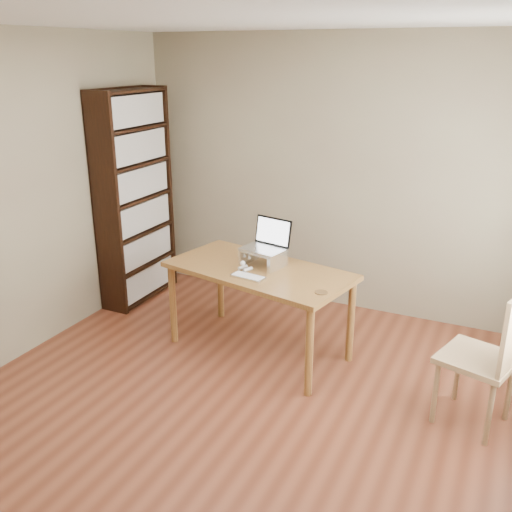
# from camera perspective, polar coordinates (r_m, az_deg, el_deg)

# --- Properties ---
(room) EXTENTS (4.04, 4.54, 2.64)m
(room) POSITION_cam_1_polar(r_m,az_deg,el_deg) (3.49, -2.90, 1.20)
(room) COLOR #5C2918
(room) RESTS_ON ground
(bookshelf) EXTENTS (0.30, 0.90, 2.10)m
(bookshelf) POSITION_cam_1_polar(r_m,az_deg,el_deg) (5.79, -12.02, 5.71)
(bookshelf) COLOR black
(bookshelf) RESTS_ON ground
(desk) EXTENTS (1.63, 1.04, 0.75)m
(desk) POSITION_cam_1_polar(r_m,az_deg,el_deg) (4.67, 0.30, -2.28)
(desk) COLOR brown
(desk) RESTS_ON ground
(laptop_stand) EXTENTS (0.32, 0.25, 0.13)m
(laptop_stand) POSITION_cam_1_polar(r_m,az_deg,el_deg) (4.67, 0.72, 0.01)
(laptop_stand) COLOR silver
(laptop_stand) RESTS_ON desk
(laptop) EXTENTS (0.38, 0.35, 0.24)m
(laptop) POSITION_cam_1_polar(r_m,az_deg,el_deg) (4.69, 1.04, 1.50)
(laptop) COLOR silver
(laptop) RESTS_ON laptop_stand
(keyboard) EXTENTS (0.28, 0.15, 0.02)m
(keyboard) POSITION_cam_1_polar(r_m,az_deg,el_deg) (4.44, -0.80, -2.08)
(keyboard) COLOR silver
(keyboard) RESTS_ON desk
(coaster) EXTENTS (0.10, 0.10, 0.01)m
(coaster) POSITION_cam_1_polar(r_m,az_deg,el_deg) (4.20, 6.54, -3.63)
(coaster) COLOR brown
(coaster) RESTS_ON desk
(cat) EXTENTS (0.23, 0.47, 0.14)m
(cat) POSITION_cam_1_polar(r_m,az_deg,el_deg) (4.72, 0.56, -0.09)
(cat) COLOR #484339
(cat) RESTS_ON desk
(chair) EXTENTS (0.56, 0.56, 1.02)m
(chair) POSITION_cam_1_polar(r_m,az_deg,el_deg) (4.09, 22.51, -8.85)
(chair) COLOR #9E7F55
(chair) RESTS_ON ground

